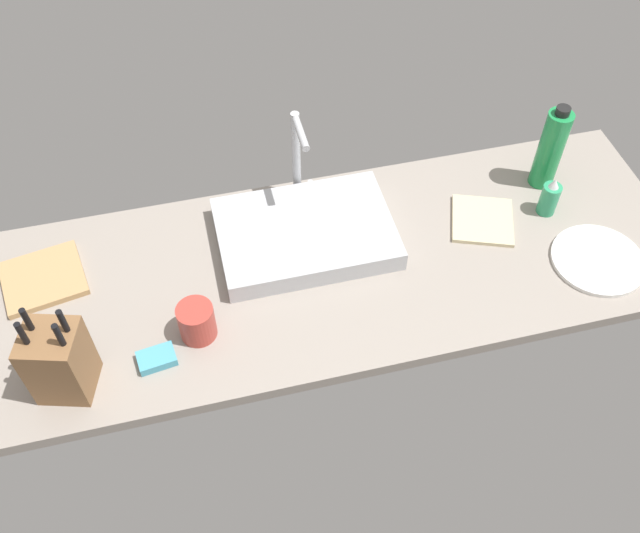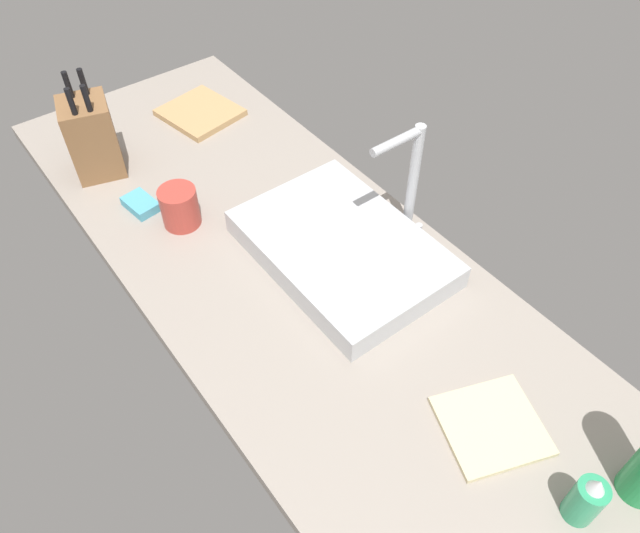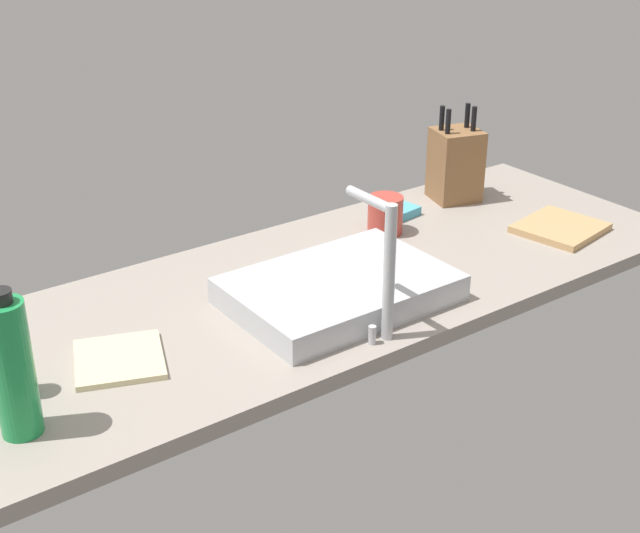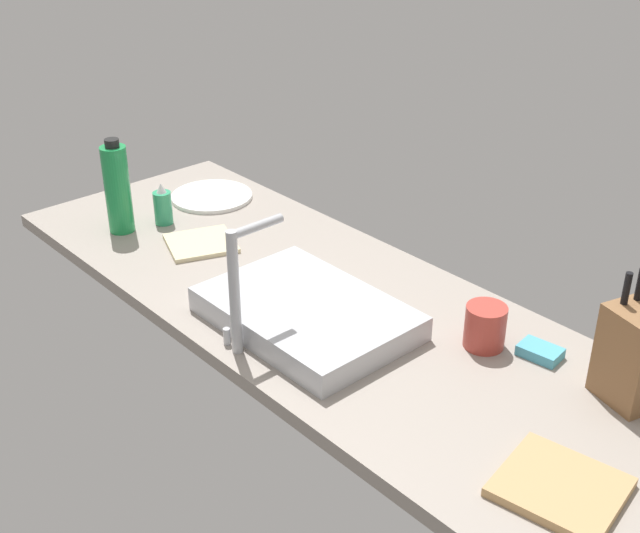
# 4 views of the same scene
# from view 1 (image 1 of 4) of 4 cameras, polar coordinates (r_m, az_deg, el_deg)

# --- Properties ---
(countertop_slab) EXTENTS (2.00, 0.67, 0.04)m
(countertop_slab) POSITION_cam_1_polar(r_m,az_deg,el_deg) (1.91, 0.07, -0.37)
(countertop_slab) COLOR gray
(countertop_slab) RESTS_ON ground
(sink_basin) EXTENTS (0.47, 0.33, 0.06)m
(sink_basin) POSITION_cam_1_polar(r_m,az_deg,el_deg) (1.94, -1.17, 2.68)
(sink_basin) COLOR #B7BABF
(sink_basin) RESTS_ON countertop_slab
(faucet) EXTENTS (0.06, 0.14, 0.29)m
(faucet) POSITION_cam_1_polar(r_m,az_deg,el_deg) (1.96, -1.69, 9.18)
(faucet) COLOR #B7BABF
(faucet) RESTS_ON countertop_slab
(knife_block) EXTENTS (0.15, 0.15, 0.27)m
(knife_block) POSITION_cam_1_polar(r_m,az_deg,el_deg) (1.71, -20.25, -7.13)
(knife_block) COLOR brown
(knife_block) RESTS_ON countertop_slab
(cutting_board) EXTENTS (0.24, 0.22, 0.02)m
(cutting_board) POSITION_cam_1_polar(r_m,az_deg,el_deg) (2.00, -21.34, -0.90)
(cutting_board) COLOR tan
(cutting_board) RESTS_ON countertop_slab
(soap_bottle) EXTENTS (0.05, 0.05, 0.12)m
(soap_bottle) POSITION_cam_1_polar(r_m,az_deg,el_deg) (2.10, 17.95, 5.26)
(soap_bottle) COLOR #2D9966
(soap_bottle) RESTS_ON countertop_slab
(water_bottle) EXTENTS (0.07, 0.07, 0.27)m
(water_bottle) POSITION_cam_1_polar(r_m,az_deg,el_deg) (2.14, 18.03, 9.00)
(water_bottle) COLOR #1E8E47
(water_bottle) RESTS_ON countertop_slab
(dinner_plate) EXTENTS (0.25, 0.25, 0.01)m
(dinner_plate) POSITION_cam_1_polar(r_m,az_deg,el_deg) (2.05, 21.41, 0.49)
(dinner_plate) COLOR white
(dinner_plate) RESTS_ON countertop_slab
(dish_towel) EXTENTS (0.22, 0.23, 0.01)m
(dish_towel) POSITION_cam_1_polar(r_m,az_deg,el_deg) (2.05, 12.92, 3.63)
(dish_towel) COLOR beige
(dish_towel) RESTS_ON countertop_slab
(coffee_mug) EXTENTS (0.09, 0.09, 0.10)m
(coffee_mug) POSITION_cam_1_polar(r_m,az_deg,el_deg) (1.76, -9.87, -4.39)
(coffee_mug) COLOR #B23D33
(coffee_mug) RESTS_ON countertop_slab
(dish_sponge) EXTENTS (0.10, 0.07, 0.02)m
(dish_sponge) POSITION_cam_1_polar(r_m,az_deg,el_deg) (1.76, -12.98, -7.21)
(dish_sponge) COLOR #4CA3BC
(dish_sponge) RESTS_ON countertop_slab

